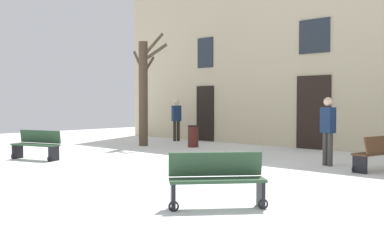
% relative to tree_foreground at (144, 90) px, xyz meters
% --- Properties ---
extents(ground_plane, '(33.03, 33.03, 0.00)m').
position_rel_tree_foreground_xyz_m(ground_plane, '(5.73, -4.98, -2.19)').
color(ground_plane, white).
extents(building_facade, '(20.64, 0.60, 8.23)m').
position_rel_tree_foreground_xyz_m(building_facade, '(5.73, 3.52, 1.98)').
color(building_facade, beige).
rests_on(building_facade, ground).
extents(tree_foreground, '(1.78, 1.23, 4.35)m').
position_rel_tree_foreground_xyz_m(tree_foreground, '(0.00, 0.00, 0.00)').
color(tree_foreground, '#4C3D2D').
rests_on(tree_foreground, ground).
extents(litter_bin, '(0.42, 0.42, 0.82)m').
position_rel_tree_foreground_xyz_m(litter_bin, '(1.80, 0.89, -1.78)').
color(litter_bin, '#4C1E19').
rests_on(litter_bin, ground).
extents(bench_back_to_back_left, '(1.34, 1.46, 0.89)m').
position_rel_tree_foreground_xyz_m(bench_back_to_back_left, '(8.98, -6.17, -1.73)').
color(bench_back_to_back_left, '#2D4C33').
rests_on(bench_back_to_back_left, ground).
extents(bench_facing_shops, '(1.62, 0.92, 0.87)m').
position_rel_tree_foreground_xyz_m(bench_facing_shops, '(1.03, -5.07, -1.75)').
color(bench_facing_shops, '#2D4C33').
rests_on(bench_facing_shops, ground).
extents(bench_far_corner, '(0.77, 1.80, 0.89)m').
position_rel_tree_foreground_xyz_m(bench_far_corner, '(9.34, -0.30, -1.73)').
color(bench_far_corner, '#51331E').
rests_on(bench_far_corner, ground).
extents(person_by_shop_door, '(0.33, 0.43, 1.83)m').
position_rel_tree_foreground_xyz_m(person_by_shop_door, '(-0.62, 2.40, -1.16)').
color(person_by_shop_door, '#2D271E').
rests_on(person_by_shop_door, ground).
extents(person_near_bench, '(0.43, 0.33, 1.84)m').
position_rel_tree_foreground_xyz_m(person_near_bench, '(7.94, -0.37, -1.16)').
color(person_near_bench, '#403D3A').
rests_on(person_near_bench, ground).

